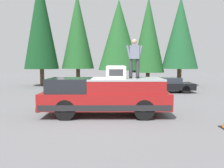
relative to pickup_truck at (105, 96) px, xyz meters
name	(u,v)px	position (x,y,z in m)	size (l,w,h in m)	color
ground_plane	(91,117)	(-0.31, 0.61, -0.87)	(90.00, 90.00, 0.00)	slate
pickup_truck	(105,96)	(0.00, 0.00, 0.00)	(2.01, 5.54, 1.65)	maroon
compressor_unit	(116,72)	(-0.13, -0.46, 1.05)	(0.65, 0.84, 0.56)	white
person_on_truck_bed	(134,57)	(-0.03, -1.26, 1.68)	(0.29, 0.72, 1.69)	#333338
parked_car_black	(167,85)	(8.22, -4.71, -0.29)	(1.64, 4.10, 1.16)	black
parked_car_navy	(103,85)	(8.29, 0.40, -0.29)	(1.64, 4.10, 1.16)	navy
conifer_far_left	(180,33)	(13.95, -7.30, 4.48)	(3.64, 3.64, 8.98)	#4C3826
conifer_left	(148,35)	(14.48, -4.14, 4.35)	(3.37, 3.37, 9.11)	#4C3826
conifer_center_left	(119,35)	(14.57, -1.08, 4.36)	(4.28, 4.28, 8.88)	#4C3826
conifer_center_right	(78,31)	(15.34, 3.31, 4.84)	(3.46, 3.46, 9.72)	#4C3826
conifer_right	(41,22)	(13.81, 6.79, 5.57)	(3.42, 3.42, 11.19)	#4C3826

